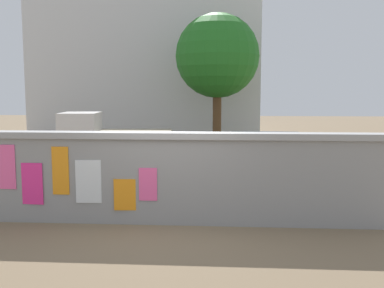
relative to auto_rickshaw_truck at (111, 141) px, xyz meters
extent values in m
plane|color=#7A664C|center=(2.61, 1.92, -0.90)|extent=(60.00, 60.00, 0.00)
cube|color=gray|center=(2.61, -6.08, -0.07)|extent=(8.32, 0.30, 1.65)
cube|color=#9C9C9C|center=(2.61, -6.08, 0.81)|extent=(8.52, 0.42, 0.12)
cube|color=#F9599E|center=(-0.46, -6.24, 0.20)|extent=(0.34, 0.02, 0.86)
cube|color=#F42D8C|center=(0.03, -6.24, -0.13)|extent=(0.42, 0.03, 0.81)
cube|color=orange|center=(0.60, -6.24, 0.14)|extent=(0.33, 0.01, 0.93)
cube|color=silver|center=(1.14, -6.24, -0.07)|extent=(0.49, 0.02, 0.83)
cube|color=orange|center=(1.84, -6.24, -0.31)|extent=(0.42, 0.04, 0.61)
cube|color=#F9599E|center=(2.28, -6.24, -0.11)|extent=(0.35, 0.01, 0.63)
cylinder|color=black|center=(-1.02, -0.75, -0.55)|extent=(0.72, 0.27, 0.70)
cylinder|color=black|center=(-1.15, 0.54, -0.55)|extent=(0.72, 0.27, 0.70)
cylinder|color=black|center=(1.46, -0.51, -0.55)|extent=(0.72, 0.27, 0.70)
cylinder|color=black|center=(1.34, 0.78, -0.55)|extent=(0.72, 0.27, 0.70)
cube|color=silver|center=(-0.99, -0.10, 0.20)|extent=(1.34, 1.61, 1.50)
cube|color=gray|center=(0.80, 0.08, -0.10)|extent=(2.53, 1.72, 0.90)
cylinder|color=black|center=(6.35, -1.69, -0.60)|extent=(0.61, 0.21, 0.60)
cylinder|color=black|center=(6.26, -3.15, -0.60)|extent=(0.61, 0.21, 0.60)
cylinder|color=black|center=(3.85, -1.55, -0.60)|extent=(0.61, 0.21, 0.60)
cylinder|color=black|center=(3.77, -3.00, -0.60)|extent=(0.61, 0.21, 0.60)
cube|color=silver|center=(5.06, -2.35, -0.30)|extent=(3.89, 1.92, 0.60)
cube|color=#262D38|center=(4.86, -2.34, 0.25)|extent=(1.99, 1.65, 0.50)
cylinder|color=black|center=(-0.09, -3.85, -0.60)|extent=(0.61, 0.15, 0.60)
cylinder|color=black|center=(-1.39, -3.74, -0.60)|extent=(0.61, 0.17, 0.60)
cube|color=silver|center=(-0.74, -3.79, -0.32)|extent=(1.02, 0.32, 0.32)
cube|color=black|center=(-0.94, -3.78, -0.14)|extent=(0.58, 0.27, 0.10)
cube|color=#262626|center=(-0.19, -3.84, -0.05)|extent=(0.09, 0.56, 0.03)
cylinder|color=black|center=(2.21, -3.55, -0.57)|extent=(0.66, 0.12, 0.66)
cylinder|color=black|center=(1.17, -3.43, -0.57)|extent=(0.66, 0.12, 0.66)
cube|color=silver|center=(1.69, -3.49, -0.39)|extent=(0.95, 0.15, 0.06)
cylinder|color=silver|center=(1.54, -3.47, -0.17)|extent=(0.03, 0.03, 0.40)
cube|color=black|center=(1.54, -3.47, 0.03)|extent=(0.21, 0.10, 0.05)
cube|color=black|center=(2.16, -3.55, -0.02)|extent=(0.09, 0.44, 0.03)
cylinder|color=purple|center=(2.80, -5.21, -0.50)|extent=(0.12, 0.12, 0.80)
cylinder|color=purple|center=(2.93, -5.33, -0.50)|extent=(0.12, 0.12, 0.80)
cylinder|color=#BF6626|center=(2.87, -5.27, 0.20)|extent=(0.48, 0.48, 0.60)
sphere|color=#8C664C|center=(2.87, -5.27, 0.61)|extent=(0.22, 0.22, 0.22)
cylinder|color=brown|center=(3.45, 5.56, 0.50)|extent=(0.39, 0.39, 2.81)
sphere|color=#206C1F|center=(3.45, 5.56, 3.21)|extent=(3.73, 3.73, 3.73)
cube|color=silver|center=(-0.49, 10.33, 3.13)|extent=(12.20, 4.25, 8.06)
camera|label=1|loc=(3.67, -14.37, 1.64)|focal=41.38mm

